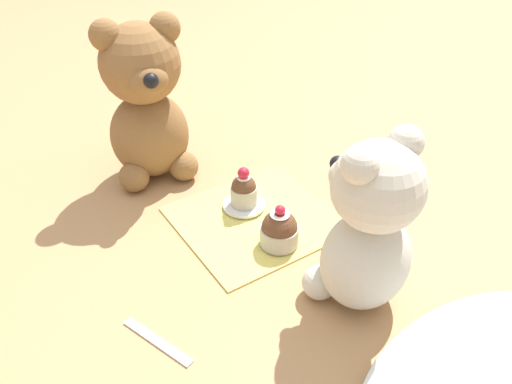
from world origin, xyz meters
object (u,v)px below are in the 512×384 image
(teddy_bear_cream, at_px, (368,228))
(cupcake_near_cream_bear, at_px, (279,230))
(teddy_bear_tan, at_px, (146,103))
(teaspoon, at_px, (157,341))
(saucer_plate, at_px, (242,206))
(cupcake_near_tan_bear, at_px, (241,191))

(teddy_bear_cream, xyz_separation_m, cupcake_near_cream_bear, (0.03, -0.14, -0.09))
(teddy_bear_cream, height_order, teddy_bear_tan, teddy_bear_tan)
(teaspoon, bearing_deg, saucer_plate, 106.37)
(teddy_bear_tan, height_order, cupcake_near_tan_bear, teddy_bear_tan)
(teddy_bear_tan, xyz_separation_m, cupcake_near_tan_bear, (-0.07, 0.18, -0.10))
(teddy_bear_cream, xyz_separation_m, teaspoon, (0.26, -0.08, -0.12))
(teddy_bear_tan, distance_m, teaspoon, 0.41)
(cupcake_near_cream_bear, bearing_deg, teddy_bear_cream, 101.73)
(teddy_bear_cream, relative_size, cupcake_near_tan_bear, 3.53)
(cupcake_near_cream_bear, relative_size, cupcake_near_tan_bear, 1.00)
(teddy_bear_tan, distance_m, cupcake_near_cream_bear, 0.32)
(cupcake_near_cream_bear, xyz_separation_m, cupcake_near_tan_bear, (-0.00, -0.11, 0.01))
(teddy_bear_cream, distance_m, teaspoon, 0.29)
(teddy_bear_cream, bearing_deg, teddy_bear_tan, -82.11)
(teddy_bear_cream, distance_m, cupcake_near_cream_bear, 0.17)
(teddy_bear_tan, distance_m, cupcake_near_tan_bear, 0.22)
(teddy_bear_cream, height_order, cupcake_near_tan_bear, teddy_bear_cream)
(saucer_plate, xyz_separation_m, cupcake_near_tan_bear, (0.00, -0.00, 0.03))
(cupcake_near_cream_bear, distance_m, saucer_plate, 0.11)
(teddy_bear_cream, bearing_deg, cupcake_near_tan_bear, -88.92)
(teaspoon, bearing_deg, teddy_bear_tan, 136.01)
(teddy_bear_cream, height_order, saucer_plate, teddy_bear_cream)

